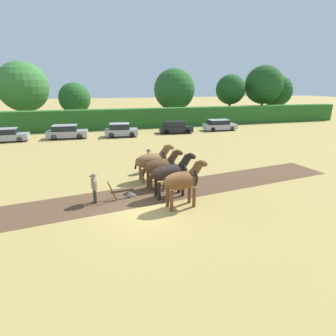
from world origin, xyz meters
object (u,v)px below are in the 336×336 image
tree_far_right (276,91)px  parked_car_center_right (219,125)px  plow (125,193)px  draft_horse_lead_right (171,172)px  parked_car_far_left (6,135)px  tree_center_right (230,90)px  draft_horse_trail_right (153,160)px  tree_right (264,85)px  draft_horse_trail_left (161,166)px  tree_left (23,87)px  tree_center (174,90)px  farmer_beside_team (149,159)px  parked_car_left (67,132)px  draft_horse_lead_left (183,180)px  tree_center_left (75,98)px  farmer_at_plow (94,187)px  parked_car_center_left (121,130)px  parked_car_center (175,127)px

tree_far_right → parked_car_center_right: (-17.14, -11.23, -4.16)m
plow → draft_horse_lead_right: bearing=-16.4°
plow → parked_car_far_left: 21.63m
tree_center_right → draft_horse_trail_right: 33.72m
tree_right → draft_horse_trail_left: size_ratio=3.45×
tree_left → tree_far_right: 43.39m
draft_horse_trail_right → plow: 3.47m
tree_right → parked_car_far_left: bearing=-165.5°
tree_center → tree_far_right: (20.03, -0.59, -0.33)m
farmer_beside_team → parked_car_center_right: farmer_beside_team is taller
draft_horse_trail_left → parked_car_left: 19.18m
tree_center → plow: size_ratio=5.63×
draft_horse_lead_left → parked_car_center_right: bearing=52.0°
draft_horse_lead_right → parked_car_center_right: (12.76, 19.71, -0.70)m
tree_center_left → draft_horse_trail_right: tree_center_left is taller
tree_center → tree_center_right: (9.73, -1.74, 0.01)m
plow → tree_far_right: bearing=36.0°
tree_center_right → farmer_at_plow: (-23.75, -29.54, -4.29)m
tree_right → tree_far_right: tree_right is taller
tree_center → parked_car_left: size_ratio=1.89×
tree_right → farmer_beside_team: bearing=-136.7°
tree_right → parked_car_center_left: size_ratio=2.32×
draft_horse_trail_right → parked_car_center_left: draft_horse_trail_right is taller
draft_horse_lead_right → plow: (-2.57, 0.41, -1.10)m
tree_center → draft_horse_lead_right: 33.26m
parked_car_far_left → parked_car_center_left: size_ratio=1.11×
tree_center → draft_horse_lead_right: (-9.87, -31.53, -3.78)m
parked_car_center_left → draft_horse_trail_right: bearing=-82.1°
tree_center → draft_horse_lead_left: tree_center is taller
tree_center_right → draft_horse_trail_left: (-19.79, -28.34, -3.87)m
tree_right → plow: 40.98m
parked_car_far_left → parked_car_left: bearing=-0.5°
tree_center_right → parked_car_left: tree_center_right is taller
draft_horse_trail_right → parked_car_left: draft_horse_trail_right is taller
tree_far_right → parked_car_center: (-23.61, -11.57, -4.15)m
draft_horse_lead_left → parked_car_center_right: draft_horse_lead_left is taller
tree_left → parked_car_center_right: bearing=-24.4°
draft_horse_trail_left → draft_horse_trail_right: draft_horse_trail_right is taller
tree_far_right → draft_horse_trail_left: bearing=-135.6°
tree_left → tree_center_left: tree_left is taller
parked_car_left → parked_car_center_left: (6.21, -0.59, 0.01)m
tree_center → draft_horse_lead_left: bearing=-106.4°
parked_car_center_right → plow: bearing=-126.9°
farmer_beside_team → parked_car_center_left: 14.19m
tree_center → parked_car_center: 13.44m
parked_car_far_left → parked_car_center: parked_car_center is taller
farmer_at_plow → parked_car_left: bearing=84.4°
tree_center → draft_horse_lead_right: size_ratio=3.02×
draft_horse_lead_right → draft_horse_trail_right: draft_horse_lead_right is taller
tree_center_left → tree_center: 16.33m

